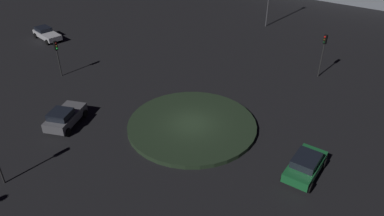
{
  "coord_description": "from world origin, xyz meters",
  "views": [
    {
      "loc": [
        15.36,
        -18.96,
        17.02
      ],
      "look_at": [
        0.0,
        0.0,
        1.81
      ],
      "focal_mm": 34.09,
      "sensor_mm": 36.0,
      "label": 1
    }
  ],
  "objects_px": {
    "car_grey": "(65,117)",
    "traffic_light_north": "(324,48)",
    "traffic_light_west": "(57,52)",
    "car_white": "(46,34)",
    "car_green": "(305,165)"
  },
  "relations": [
    {
      "from": "traffic_light_north",
      "to": "car_white",
      "type": "bearing_deg",
      "value": -53.37
    },
    {
      "from": "car_green",
      "to": "traffic_light_north",
      "type": "distance_m",
      "value": 15.75
    },
    {
      "from": "car_green",
      "to": "car_grey",
      "type": "height_order",
      "value": "car_grey"
    },
    {
      "from": "traffic_light_north",
      "to": "car_green",
      "type": "bearing_deg",
      "value": 35.3
    },
    {
      "from": "traffic_light_west",
      "to": "traffic_light_north",
      "type": "bearing_deg",
      "value": 34.07
    },
    {
      "from": "car_white",
      "to": "traffic_light_west",
      "type": "xyz_separation_m",
      "value": [
        10.28,
        -4.85,
        1.95
      ]
    },
    {
      "from": "car_grey",
      "to": "traffic_light_west",
      "type": "height_order",
      "value": "traffic_light_west"
    },
    {
      "from": "traffic_light_west",
      "to": "car_green",
      "type": "bearing_deg",
      "value": -0.7
    },
    {
      "from": "car_white",
      "to": "traffic_light_north",
      "type": "relative_size",
      "value": 1.04
    },
    {
      "from": "car_white",
      "to": "traffic_light_west",
      "type": "distance_m",
      "value": 11.53
    },
    {
      "from": "car_green",
      "to": "car_grey",
      "type": "relative_size",
      "value": 0.97
    },
    {
      "from": "traffic_light_north",
      "to": "traffic_light_west",
      "type": "distance_m",
      "value": 26.32
    },
    {
      "from": "traffic_light_north",
      "to": "traffic_light_west",
      "type": "height_order",
      "value": "traffic_light_north"
    },
    {
      "from": "car_grey",
      "to": "traffic_light_north",
      "type": "height_order",
      "value": "traffic_light_north"
    },
    {
      "from": "car_grey",
      "to": "car_white",
      "type": "xyz_separation_m",
      "value": [
        -18.3,
        9.86,
        -0.07
      ]
    }
  ]
}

